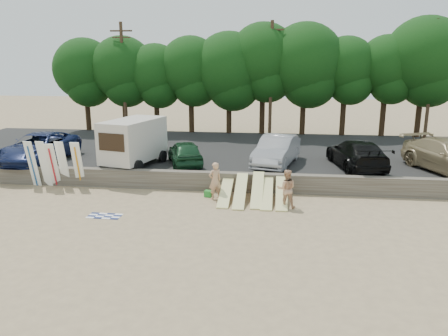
{
  "coord_description": "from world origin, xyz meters",
  "views": [
    {
      "loc": [
        2.56,
        -19.12,
        6.8
      ],
      "look_at": [
        -0.13,
        3.0,
        1.24
      ],
      "focal_mm": 35.0,
      "sensor_mm": 36.0,
      "label": 1
    }
  ],
  "objects_px": {
    "beachgoer_a": "(215,181)",
    "beachgoer_b": "(286,189)",
    "cooler": "(208,194)",
    "car_1": "(185,153)",
    "car_2": "(277,151)",
    "car_0": "(39,148)",
    "car_3": "(357,154)",
    "box_trailer": "(133,140)"
  },
  "relations": [
    {
      "from": "box_trailer",
      "to": "car_3",
      "type": "relative_size",
      "value": 0.82
    },
    {
      "from": "beachgoer_b",
      "to": "cooler",
      "type": "distance_m",
      "value": 4.14
    },
    {
      "from": "car_1",
      "to": "car_2",
      "type": "xyz_separation_m",
      "value": [
        5.39,
        0.57,
        0.14
      ]
    },
    {
      "from": "car_3",
      "to": "beachgoer_a",
      "type": "distance_m",
      "value": 8.87
    },
    {
      "from": "beachgoer_b",
      "to": "car_0",
      "type": "bearing_deg",
      "value": -20.11
    },
    {
      "from": "car_2",
      "to": "cooler",
      "type": "xyz_separation_m",
      "value": [
        -3.39,
        -4.44,
        -1.41
      ]
    },
    {
      "from": "cooler",
      "to": "car_3",
      "type": "bearing_deg",
      "value": 41.55
    },
    {
      "from": "beachgoer_a",
      "to": "cooler",
      "type": "xyz_separation_m",
      "value": [
        -0.38,
        0.29,
        -0.78
      ]
    },
    {
      "from": "cooler",
      "to": "box_trailer",
      "type": "bearing_deg",
      "value": 159.45
    },
    {
      "from": "car_2",
      "to": "beachgoer_a",
      "type": "bearing_deg",
      "value": -109.08
    },
    {
      "from": "car_2",
      "to": "beachgoer_a",
      "type": "distance_m",
      "value": 5.64
    },
    {
      "from": "car_0",
      "to": "car_2",
      "type": "xyz_separation_m",
      "value": [
        14.4,
        0.85,
        0.0
      ]
    },
    {
      "from": "car_0",
      "to": "cooler",
      "type": "relative_size",
      "value": 16.37
    },
    {
      "from": "beachgoer_b",
      "to": "cooler",
      "type": "bearing_deg",
      "value": -19.63
    },
    {
      "from": "box_trailer",
      "to": "beachgoer_a",
      "type": "xyz_separation_m",
      "value": [
        5.31,
        -3.58,
        -1.29
      ]
    },
    {
      "from": "car_2",
      "to": "cooler",
      "type": "relative_size",
      "value": 13.87
    },
    {
      "from": "beachgoer_b",
      "to": "cooler",
      "type": "xyz_separation_m",
      "value": [
        -3.88,
        1.22,
        -0.76
      ]
    },
    {
      "from": "car_0",
      "to": "car_3",
      "type": "relative_size",
      "value": 1.1
    },
    {
      "from": "box_trailer",
      "to": "car_1",
      "type": "relative_size",
      "value": 1.09
    },
    {
      "from": "beachgoer_b",
      "to": "beachgoer_a",
      "type": "bearing_deg",
      "value": -17.08
    },
    {
      "from": "car_1",
      "to": "beachgoer_b",
      "type": "bearing_deg",
      "value": 119.41
    },
    {
      "from": "car_3",
      "to": "beachgoer_b",
      "type": "height_order",
      "value": "car_3"
    },
    {
      "from": "car_1",
      "to": "beachgoer_a",
      "type": "height_order",
      "value": "car_1"
    },
    {
      "from": "car_3",
      "to": "box_trailer",
      "type": "bearing_deg",
      "value": -5.09
    },
    {
      "from": "car_0",
      "to": "cooler",
      "type": "distance_m",
      "value": 11.66
    },
    {
      "from": "car_2",
      "to": "car_3",
      "type": "xyz_separation_m",
      "value": [
        4.56,
        -0.15,
        -0.05
      ]
    },
    {
      "from": "car_3",
      "to": "cooler",
      "type": "height_order",
      "value": "car_3"
    },
    {
      "from": "box_trailer",
      "to": "cooler",
      "type": "xyz_separation_m",
      "value": [
        4.93,
        -3.29,
        -2.07
      ]
    },
    {
      "from": "beachgoer_a",
      "to": "car_3",
      "type": "bearing_deg",
      "value": 177.23
    },
    {
      "from": "car_0",
      "to": "beachgoer_b",
      "type": "xyz_separation_m",
      "value": [
        14.89,
        -4.8,
        -0.64
      ]
    },
    {
      "from": "car_1",
      "to": "car_3",
      "type": "distance_m",
      "value": 9.96
    },
    {
      "from": "car_2",
      "to": "car_1",
      "type": "bearing_deg",
      "value": -160.55
    },
    {
      "from": "beachgoer_a",
      "to": "cooler",
      "type": "height_order",
      "value": "beachgoer_a"
    },
    {
      "from": "car_1",
      "to": "beachgoer_a",
      "type": "xyz_separation_m",
      "value": [
        2.38,
        -4.16,
        -0.49
      ]
    },
    {
      "from": "car_3",
      "to": "beachgoer_b",
      "type": "relative_size",
      "value": 3.08
    },
    {
      "from": "car_3",
      "to": "beachgoer_b",
      "type": "distance_m",
      "value": 6.87
    },
    {
      "from": "car_0",
      "to": "car_3",
      "type": "distance_m",
      "value": 18.97
    },
    {
      "from": "car_0",
      "to": "beachgoer_a",
      "type": "bearing_deg",
      "value": -17.7
    },
    {
      "from": "car_0",
      "to": "beachgoer_a",
      "type": "relative_size",
      "value": 3.32
    },
    {
      "from": "box_trailer",
      "to": "car_0",
      "type": "relative_size",
      "value": 0.75
    },
    {
      "from": "beachgoer_a",
      "to": "beachgoer_b",
      "type": "relative_size",
      "value": 1.02
    },
    {
      "from": "car_0",
      "to": "cooler",
      "type": "height_order",
      "value": "car_0"
    }
  ]
}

